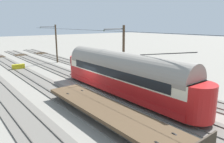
{
  "coord_description": "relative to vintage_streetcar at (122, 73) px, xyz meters",
  "views": [
    {
      "loc": [
        10.91,
        18.95,
        6.94
      ],
      "look_at": [
        -1.69,
        3.0,
        2.36
      ],
      "focal_mm": 34.13,
      "sensor_mm": 36.0,
      "label": 1
    }
  ],
  "objects": [
    {
      "name": "catenary_pole_mid_near",
      "position": [
        -2.63,
        -2.89,
        1.29
      ],
      "size": [
        2.94,
        0.28,
        6.78
      ],
      "color": "#423323",
      "rests_on": "ground"
    },
    {
      "name": "track_third_siding",
      "position": [
        4.59,
        -4.1,
        -2.21
      ],
      "size": [
        2.8,
        80.0,
        0.18
      ],
      "color": "#666059",
      "rests_on": "ground"
    },
    {
      "name": "flatcar_adjacent",
      "position": [
        4.59,
        4.06,
        -1.41
      ],
      "size": [
        2.8,
        14.22,
        1.6
      ],
      "color": "brown",
      "rests_on": "ground"
    },
    {
      "name": "track_streetcar_siding",
      "position": [
        -4.59,
        -4.1,
        -2.21
      ],
      "size": [
        2.8,
        80.0,
        0.18
      ],
      "color": "#666059",
      "rests_on": "ground"
    },
    {
      "name": "track_end_bumper",
      "position": [
        4.59,
        -19.16,
        -1.87
      ],
      "size": [
        1.8,
        0.6,
        0.8
      ],
      "primitive_type": "cube",
      "color": "#B2A519",
      "rests_on": "ground"
    },
    {
      "name": "switch_stand",
      "position": [
        -6.25,
        -12.13,
        -1.56
      ],
      "size": [
        0.5,
        0.3,
        1.24
      ],
      "color": "black",
      "rests_on": "ground"
    },
    {
      "name": "vintage_streetcar",
      "position": [
        0.0,
        0.0,
        0.0
      ],
      "size": [
        2.65,
        18.34,
        4.92
      ],
      "color": "red",
      "rests_on": "ground"
    },
    {
      "name": "track_outer_siding",
      "position": [
        9.18,
        -4.1,
        -2.21
      ],
      "size": [
        2.8,
        80.0,
        0.18
      ],
      "color": "#666059",
      "rests_on": "ground"
    },
    {
      "name": "overhead_wire_run",
      "position": [
        -0.06,
        -3.65,
        3.97
      ],
      "size": [
        2.74,
        40.52,
        0.18
      ],
      "color": "black",
      "rests_on": "ground"
    },
    {
      "name": "catenary_pole_foreground",
      "position": [
        -2.63,
        -21.15,
        1.29
      ],
      "size": [
        2.94,
        0.28,
        6.78
      ],
      "color": "#423323",
      "rests_on": "ground"
    },
    {
      "name": "track_adjacent_siding",
      "position": [
        -0.0,
        -4.1,
        -2.21
      ],
      "size": [
        2.8,
        80.0,
        0.18
      ],
      "color": "#666059",
      "rests_on": "ground"
    },
    {
      "name": "ground_plane",
      "position": [
        2.3,
        -3.78,
        -2.27
      ],
      "size": [
        220.0,
        220.0,
        0.0
      ],
      "primitive_type": "plane",
      "color": "gray"
    }
  ]
}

